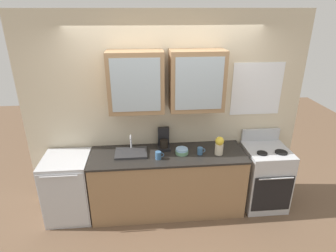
# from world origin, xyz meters

# --- Properties ---
(ground_plane) EXTENTS (10.00, 10.00, 0.00)m
(ground_plane) POSITION_xyz_m (0.00, 0.00, 0.00)
(ground_plane) COLOR brown
(back_wall_unit) EXTENTS (3.82, 0.44, 2.69)m
(back_wall_unit) POSITION_xyz_m (0.01, 0.32, 1.47)
(back_wall_unit) COLOR beige
(back_wall_unit) RESTS_ON ground_plane
(counter) EXTENTS (2.09, 0.66, 0.89)m
(counter) POSITION_xyz_m (0.00, 0.00, 0.45)
(counter) COLOR #93704C
(counter) RESTS_ON ground_plane
(stove_range) EXTENTS (0.59, 0.67, 1.07)m
(stove_range) POSITION_xyz_m (1.39, -0.00, 0.45)
(stove_range) COLOR silver
(stove_range) RESTS_ON ground_plane
(sink_faucet) EXTENTS (0.42, 0.32, 0.23)m
(sink_faucet) POSITION_xyz_m (-0.49, 0.05, 0.91)
(sink_faucet) COLOR #2D2D30
(sink_faucet) RESTS_ON counter
(bowl_stack) EXTENTS (0.17, 0.17, 0.08)m
(bowl_stack) POSITION_xyz_m (0.19, -0.01, 0.93)
(bowl_stack) COLOR #669972
(bowl_stack) RESTS_ON counter
(vase) EXTENTS (0.11, 0.11, 0.25)m
(vase) POSITION_xyz_m (0.68, -0.07, 1.02)
(vase) COLOR beige
(vase) RESTS_ON counter
(cup_near_sink) EXTENTS (0.12, 0.08, 0.10)m
(cup_near_sink) POSITION_xyz_m (-0.13, -0.12, 0.94)
(cup_near_sink) COLOR #38608C
(cup_near_sink) RESTS_ON counter
(cup_near_bowls) EXTENTS (0.11, 0.07, 0.10)m
(cup_near_bowls) POSITION_xyz_m (0.43, -0.05, 0.94)
(cup_near_bowls) COLOR #38608C
(cup_near_bowls) RESTS_ON counter
(dishwasher) EXTENTS (0.59, 0.64, 0.89)m
(dishwasher) POSITION_xyz_m (-1.35, -0.00, 0.44)
(dishwasher) COLOR silver
(dishwasher) RESTS_ON ground_plane
(coffee_maker) EXTENTS (0.17, 0.20, 0.29)m
(coffee_maker) POSITION_xyz_m (-0.04, 0.19, 1.00)
(coffee_maker) COLOR black
(coffee_maker) RESTS_ON counter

